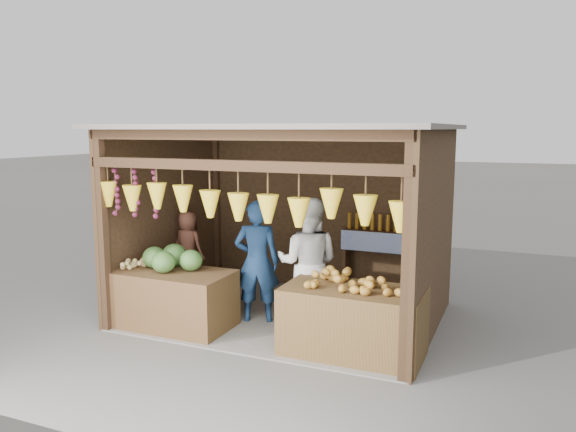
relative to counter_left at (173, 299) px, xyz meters
The scene contains 12 objects.
ground 1.62m from the counter_left, 39.45° to the left, with size 80.00×80.00×0.00m, color #514F49.
stall_structure 1.99m from the counter_left, 39.01° to the left, with size 4.30×3.30×2.66m.
back_shelf 3.25m from the counter_left, 45.24° to the left, with size 1.25×0.32×1.32m.
counter_left is the anchor object (origin of this frame).
counter_right 2.46m from the counter_left, ahead, with size 1.61×0.85×0.80m, color #453117.
stool 1.28m from the counter_left, 113.42° to the left, with size 0.31×0.31×0.29m, color black.
man_standing 1.21m from the counter_left, 33.33° to the left, with size 0.61×0.40×1.67m, color #142A4B.
woman_standing 1.85m from the counter_left, 22.97° to the left, with size 0.84×0.66×1.74m, color silver.
vendor_seated 1.34m from the counter_left, 113.42° to the left, with size 0.53×0.34×1.08m, color brown.
melon_pile 0.55m from the counter_left, 139.15° to the left, with size 1.00×0.50×0.32m, color #194E14, non-canonical shape.
tanfruit_pile 0.72m from the counter_left, behind, with size 0.34×0.40×0.13m, color #A09649, non-canonical shape.
mango_pile 2.61m from the counter_left, ahead, with size 1.40×0.64×0.22m, color #CC501B, non-canonical shape.
Camera 1 is at (2.98, -6.98, 2.61)m, focal length 35.00 mm.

